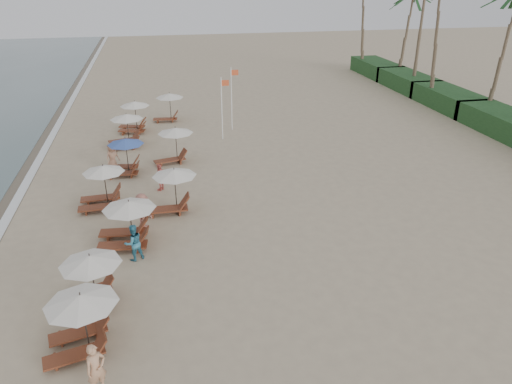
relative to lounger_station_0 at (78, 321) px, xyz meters
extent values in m
plane|color=tan|center=(6.47, 2.95, -1.13)|extent=(160.00, 160.00, 0.00)
cube|color=white|center=(-4.73, 12.95, -1.11)|extent=(0.50, 140.00, 0.02)
cube|color=#193D1C|center=(28.47, 17.45, -0.33)|extent=(3.20, 8.00, 1.60)
cube|color=#193D1C|center=(28.47, 24.95, -0.33)|extent=(3.20, 8.00, 1.60)
cube|color=#193D1C|center=(28.47, 32.45, -0.33)|extent=(3.20, 8.00, 1.60)
cube|color=#193D1C|center=(28.47, 39.95, -0.33)|extent=(3.20, 8.00, 1.60)
cylinder|color=brown|center=(29.37, 20.95, 3.77)|extent=(0.36, 0.36, 9.80)
cylinder|color=brown|center=(27.57, 26.15, 4.17)|extent=(0.36, 0.36, 10.60)
cylinder|color=brown|center=(28.47, 31.35, 4.57)|extent=(0.36, 0.36, 11.40)
cylinder|color=brown|center=(29.37, 36.55, 3.37)|extent=(0.36, 0.36, 9.00)
cylinder|color=brown|center=(27.57, 41.75, 3.77)|extent=(0.36, 0.36, 9.80)
cylinder|color=black|center=(0.21, 0.00, -0.10)|extent=(0.05, 0.05, 2.05)
cone|color=white|center=(0.21, 0.00, 0.83)|extent=(2.32, 2.32, 0.35)
cylinder|color=black|center=(0.25, 2.38, -0.13)|extent=(0.05, 0.05, 2.00)
cone|color=white|center=(0.25, 2.38, 0.77)|extent=(2.22, 2.22, 0.35)
cylinder|color=black|center=(1.48, 6.56, -0.12)|extent=(0.05, 0.05, 2.02)
cone|color=white|center=(1.48, 6.56, 0.79)|extent=(2.36, 2.36, 0.35)
cylinder|color=black|center=(0.13, 10.68, -0.03)|extent=(0.05, 0.05, 2.20)
cone|color=white|center=(0.13, 10.68, 0.97)|extent=(2.12, 2.12, 0.35)
cylinder|color=black|center=(1.06, 15.10, -0.06)|extent=(0.05, 0.05, 2.13)
cone|color=#3857A7|center=(1.06, 15.10, 0.90)|extent=(2.15, 2.15, 0.35)
cylinder|color=black|center=(0.97, 20.17, -0.01)|extent=(0.05, 0.05, 2.23)
cone|color=white|center=(0.97, 20.17, 1.00)|extent=(2.25, 2.25, 0.35)
cylinder|color=black|center=(1.46, 23.54, 0.00)|extent=(0.05, 0.05, 2.25)
cone|color=white|center=(1.46, 23.54, 1.03)|extent=(2.20, 2.20, 0.35)
cylinder|color=black|center=(3.61, 9.58, -0.05)|extent=(0.05, 0.05, 2.15)
cone|color=white|center=(3.61, 9.58, 0.92)|extent=(2.24, 2.24, 0.35)
cylinder|color=black|center=(4.06, 16.56, -0.05)|extent=(0.05, 0.05, 2.15)
cone|color=white|center=(4.06, 16.56, 0.92)|extent=(2.24, 2.24, 0.35)
cylinder|color=black|center=(4.14, 26.03, -0.05)|extent=(0.05, 0.05, 2.15)
cone|color=white|center=(4.14, 26.03, 0.92)|extent=(2.24, 2.24, 0.35)
imported|color=tan|center=(0.68, -1.89, -0.29)|extent=(0.73, 0.66, 1.66)
imported|color=teal|center=(1.59, 5.17, -0.31)|extent=(0.98, 0.90, 1.64)
imported|color=#94594B|center=(1.95, 8.09, -0.27)|extent=(1.23, 1.23, 1.71)
imported|color=#CC5C51|center=(2.91, 12.19, -0.35)|extent=(0.83, 0.97, 1.56)
imported|color=#AB7A5D|center=(0.13, 15.83, -0.26)|extent=(1.00, 0.96, 1.73)
cylinder|color=silver|center=(7.56, 20.35, 1.11)|extent=(0.08, 0.08, 4.48)
cube|color=#C74A25|center=(7.84, 20.35, 2.95)|extent=(0.55, 0.02, 0.40)
cylinder|color=silver|center=(8.60, 22.45, 1.25)|extent=(0.08, 0.08, 4.75)
cube|color=#C74A25|center=(8.88, 22.45, 3.23)|extent=(0.55, 0.02, 0.40)
camera|label=1|loc=(3.02, -13.14, 10.15)|focal=34.08mm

